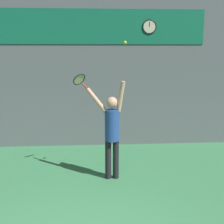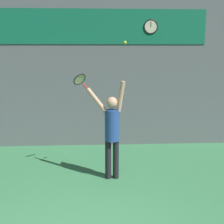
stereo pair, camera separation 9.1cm
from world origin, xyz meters
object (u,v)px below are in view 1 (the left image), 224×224
Objects in this scene: scoreboard_clock at (149,27)px; tennis_racket at (80,80)px; tennis_player at (112,129)px; tennis_ball at (125,43)px.

scoreboard_clock is 0.99× the size of tennis_racket.
tennis_player is (-1.21, -2.42, -2.28)m from scoreboard_clock.
tennis_ball reaches higher than tennis_racket.
tennis_player is 5.25× the size of tennis_racket.
tennis_racket is 1.35m from tennis_ball.
tennis_ball is (0.93, -0.58, 0.79)m from tennis_racket.
scoreboard_clock is 3.54m from tennis_player.
scoreboard_clock is 0.19× the size of tennis_player.
tennis_player is 30.90× the size of tennis_ball.
tennis_ball is at bearing -32.11° from tennis_racket.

